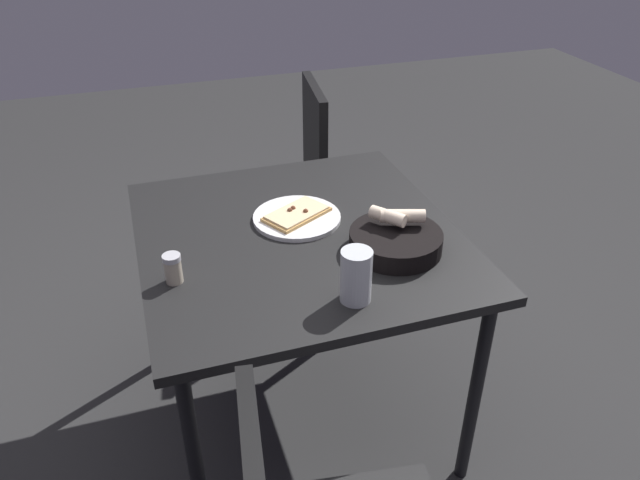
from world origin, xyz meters
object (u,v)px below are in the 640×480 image
Objects in this scene: pizza_plate at (297,217)px; beer_glass at (356,279)px; chair_near at (290,177)px; bread_basket at (396,240)px; dining_table at (299,252)px; pepper_shaker at (173,270)px.

pizza_plate is 0.44m from beer_glass.
beer_glass is at bearing -7.34° from chair_near.
chair_near is (-1.01, -0.04, -0.26)m from bread_basket.
pizza_plate is 0.81m from chair_near.
dining_table is 0.42m from pepper_shaker.
dining_table is at bearing -13.52° from pizza_plate.
pizza_plate is 3.30× the size of pepper_shaker.
pepper_shaker is at bearing -31.06° from chair_near.
beer_glass reaches higher than dining_table.
pizza_plate is at bearing -138.95° from bread_basket.
beer_glass is at bearing -46.38° from bread_basket.
bread_basket reaches higher than pepper_shaker.
pepper_shaker is (0.14, -0.38, 0.11)m from dining_table.
beer_glass is (0.44, 0.03, 0.05)m from pizza_plate.
pepper_shaker is 1.16m from chair_near.
beer_glass reaches higher than pizza_plate.
pizza_plate is at bearing -176.35° from beer_glass.
dining_table is 3.57× the size of pizza_plate.
bread_basket reaches higher than pizza_plate.
pizza_plate is (-0.08, 0.02, 0.08)m from dining_table.
beer_glass is at bearing 3.65° from pizza_plate.
bread_basket is 1.85× the size of beer_glass.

